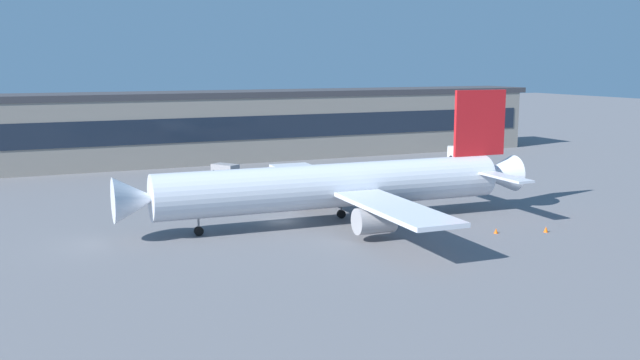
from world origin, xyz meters
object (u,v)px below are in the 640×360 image
at_px(crew_van, 459,152).
at_px(traffic_cone_0, 496,231).
at_px(pushback_tractor, 226,168).
at_px(traffic_cone_1, 546,229).
at_px(airliner, 339,185).

relative_size(crew_van, traffic_cone_0, 8.63).
height_order(pushback_tractor, traffic_cone_1, pushback_tractor).
bearing_deg(pushback_tractor, traffic_cone_0, -74.22).
bearing_deg(pushback_tractor, airliner, -87.94).
bearing_deg(airliner, traffic_cone_0, -40.73).
bearing_deg(crew_van, airliner, -137.85).
relative_size(pushback_tractor, crew_van, 0.99).
bearing_deg(traffic_cone_1, airliner, 144.56).
relative_size(pushback_tractor, traffic_cone_1, 7.77).
distance_m(crew_van, traffic_cone_0, 67.90).
bearing_deg(traffic_cone_0, pushback_tractor, 105.78).
bearing_deg(airliner, crew_van, 42.15).
relative_size(airliner, traffic_cone_0, 85.91).
xyz_separation_m(pushback_tractor, traffic_cone_0, (16.37, -57.92, -0.73)).
height_order(pushback_tractor, crew_van, crew_van).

